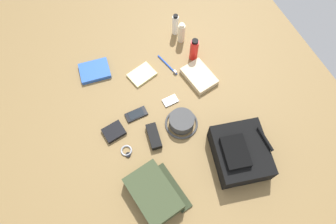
{
  "coord_description": "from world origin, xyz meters",
  "views": [
    {
      "loc": [
        0.64,
        -0.28,
        1.53
      ],
      "look_at": [
        0.0,
        0.0,
        0.04
      ],
      "focal_mm": 31.99,
      "sensor_mm": 36.0,
      "label": 1
    }
  ],
  "objects": [
    {
      "name": "notepad",
      "position": [
        -0.3,
        -0.04,
        0.01
      ],
      "size": [
        0.15,
        0.17,
        0.02
      ],
      "primitive_type": "cube",
      "rotation": [
        0.0,
        0.0,
        0.28
      ],
      "color": "beige",
      "rests_on": "ground_plane"
    },
    {
      "name": "paperback_novel",
      "position": [
        -0.44,
        -0.29,
        0.01
      ],
      "size": [
        0.16,
        0.19,
        0.03
      ],
      "color": "blue",
      "rests_on": "ground_plane"
    },
    {
      "name": "folded_towel",
      "position": [
        -0.15,
        0.27,
        0.02
      ],
      "size": [
        0.22,
        0.17,
        0.04
      ],
      "primitive_type": "cube",
      "rotation": [
        0.0,
        0.0,
        0.18
      ],
      "color": "beige",
      "rests_on": "ground_plane"
    },
    {
      "name": "backpack",
      "position": [
        0.37,
        0.24,
        0.07
      ],
      "size": [
        0.35,
        0.32,
        0.15
      ],
      "color": "black",
      "rests_on": "ground_plane"
    },
    {
      "name": "toiletry_pouch",
      "position": [
        0.38,
        -0.24,
        0.04
      ],
      "size": [
        0.3,
        0.27,
        0.09
      ],
      "color": "#384228",
      "rests_on": "ground_plane"
    },
    {
      "name": "toothpaste_tube",
      "position": [
        -0.52,
        0.28,
        0.08
      ],
      "size": [
        0.04,
        0.04,
        0.16
      ],
      "color": "white",
      "rests_on": "ground_plane"
    },
    {
      "name": "cell_phone",
      "position": [
        -0.07,
        -0.16,
        0.01
      ],
      "size": [
        0.06,
        0.12,
        0.01
      ],
      "color": "black",
      "rests_on": "ground_plane"
    },
    {
      "name": "bucket_hat",
      "position": [
        0.08,
        0.05,
        0.03
      ],
      "size": [
        0.18,
        0.18,
        0.07
      ],
      "color": "#444444",
      "rests_on": "ground_plane"
    },
    {
      "name": "lotion_bottle",
      "position": [
        -0.45,
        0.29,
        0.07
      ],
      "size": [
        0.04,
        0.04,
        0.15
      ],
      "color": "beige",
      "rests_on": "ground_plane"
    },
    {
      "name": "wristwatch",
      "position": [
        0.11,
        -0.29,
        0.01
      ],
      "size": [
        0.07,
        0.06,
        0.01
      ],
      "color": "#99999E",
      "rests_on": "ground_plane"
    },
    {
      "name": "wallet",
      "position": [
        -0.02,
        -0.31,
        0.01
      ],
      "size": [
        0.11,
        0.12,
        0.02
      ],
      "primitive_type": "cube",
      "rotation": [
        0.0,
        0.0,
        0.16
      ],
      "color": "black",
      "rests_on": "ground_plane"
    },
    {
      "name": "media_player",
      "position": [
        -0.07,
        0.05,
        0.01
      ],
      "size": [
        0.06,
        0.09,
        0.01
      ],
      "color": "#B7B7BC",
      "rests_on": "ground_plane"
    },
    {
      "name": "ground_plane",
      "position": [
        0.0,
        0.0,
        -0.01
      ],
      "size": [
        2.64,
        2.02,
        0.02
      ],
      "primitive_type": "cube",
      "color": "olive",
      "rests_on": "ground"
    },
    {
      "name": "sunscreen_spray",
      "position": [
        -0.3,
        0.3,
        0.08
      ],
      "size": [
        0.05,
        0.05,
        0.16
      ],
      "color": "red",
      "rests_on": "ground_plane"
    },
    {
      "name": "toothbrush",
      "position": [
        -0.3,
        0.13,
        0.01
      ],
      "size": [
        0.17,
        0.06,
        0.02
      ],
      "color": "blue",
      "rests_on": "ground_plane"
    },
    {
      "name": "sunglasses_case",
      "position": [
        0.09,
        -0.12,
        0.02
      ],
      "size": [
        0.15,
        0.07,
        0.04
      ],
      "primitive_type": "cube",
      "rotation": [
        0.0,
        0.0,
        -0.13
      ],
      "color": "black",
      "rests_on": "ground_plane"
    }
  ]
}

